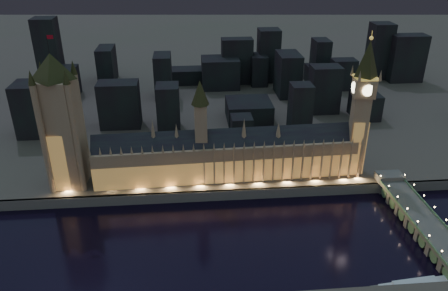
{
  "coord_description": "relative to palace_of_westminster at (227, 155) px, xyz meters",
  "views": [
    {
      "loc": [
        -19.88,
        -231.44,
        179.13
      ],
      "look_at": [
        5.0,
        55.0,
        38.0
      ],
      "focal_mm": 35.0,
      "sensor_mm": 36.0,
      "label": 1
    }
  ],
  "objects": [
    {
      "name": "river_boat",
      "position": [
        94.82,
        -119.74,
        -24.81
      ],
      "size": [
        49.81,
        15.78,
        4.5
      ],
      "color": "#585755",
      "rests_on": "ground"
    },
    {
      "name": "westminster_bridge",
      "position": [
        123.35,
        -65.18,
        -20.39
      ],
      "size": [
        19.77,
        113.0,
        15.9
      ],
      "color": "#585755",
      "rests_on": "ground"
    },
    {
      "name": "victoria_tower",
      "position": [
        -117.63,
        0.18,
        36.64
      ],
      "size": [
        31.68,
        31.68,
        111.3
      ],
      "color": "#997054",
      "rests_on": "north_bank"
    },
    {
      "name": "palace_of_westminster",
      "position": [
        0.0,
        0.0,
        0.0
      ],
      "size": [
        202.0,
        27.14,
        78.0
      ],
      "color": "#997054",
      "rests_on": "north_bank"
    },
    {
      "name": "elizabeth_tower",
      "position": [
        100.37,
        0.18,
        43.03
      ],
      "size": [
        18.0,
        18.0,
        110.08
      ],
      "color": "#997054",
      "rests_on": "north_bank"
    },
    {
      "name": "ground_plane",
      "position": [
        -7.63,
        -61.74,
        -26.37
      ],
      "size": [
        2000.0,
        2000.0,
        0.0
      ],
      "primitive_type": "plane",
      "color": "black",
      "rests_on": "ground"
    },
    {
      "name": "north_bank",
      "position": [
        -7.63,
        458.26,
        -22.37
      ],
      "size": [
        2000.0,
        960.0,
        8.0
      ],
      "primitive_type": "cube",
      "color": "#48473A",
      "rests_on": "ground"
    },
    {
      "name": "city_backdrop",
      "position": [
        28.53,
        184.88,
        4.99
      ],
      "size": [
        476.96,
        215.63,
        82.19
      ],
      "color": "black",
      "rests_on": "north_bank"
    },
    {
      "name": "embankment_wall",
      "position": [
        -7.63,
        -20.74,
        -22.37
      ],
      "size": [
        2000.0,
        2.5,
        8.0
      ],
      "primitive_type": "cube",
      "color": "#585755",
      "rests_on": "ground"
    }
  ]
}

